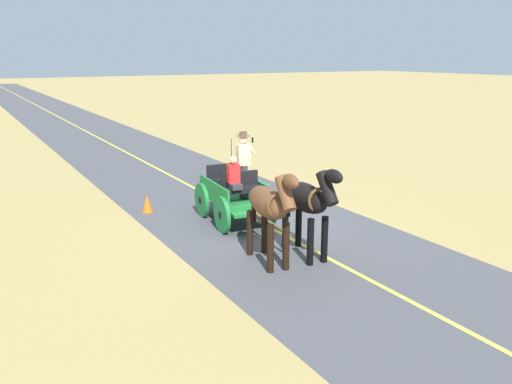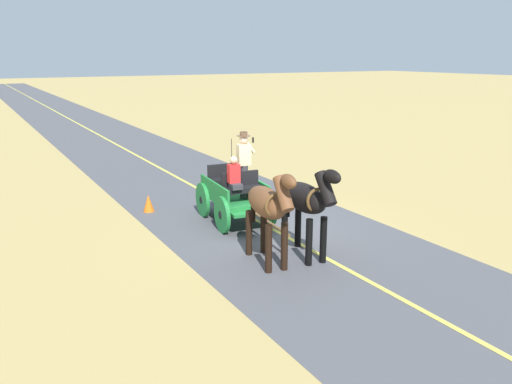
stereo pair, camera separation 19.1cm
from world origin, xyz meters
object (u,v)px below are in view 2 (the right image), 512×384
object	(u,v)px
horse_near_side	(307,201)
traffic_cone	(149,203)
horse_drawn_carriage	(235,193)
horse_off_side	(268,206)

from	to	relation	value
horse_near_side	traffic_cone	xyz separation A→B (m)	(1.95, -5.16, -1.07)
horse_drawn_carriage	traffic_cone	xyz separation A→B (m)	(1.76, -2.11, -0.57)
traffic_cone	horse_drawn_carriage	bearing A→B (deg)	129.94
horse_drawn_carriage	horse_near_side	xyz separation A→B (m)	(-0.18, 3.06, 0.51)
horse_near_side	horse_off_side	xyz separation A→B (m)	(0.93, -0.09, 0.00)
horse_near_side	horse_off_side	distance (m)	0.94
horse_off_side	traffic_cone	distance (m)	5.29
horse_drawn_carriage	horse_off_side	xyz separation A→B (m)	(0.75, 2.97, 0.51)
horse_drawn_carriage	horse_off_side	distance (m)	3.11
horse_near_side	horse_off_side	world-z (taller)	same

